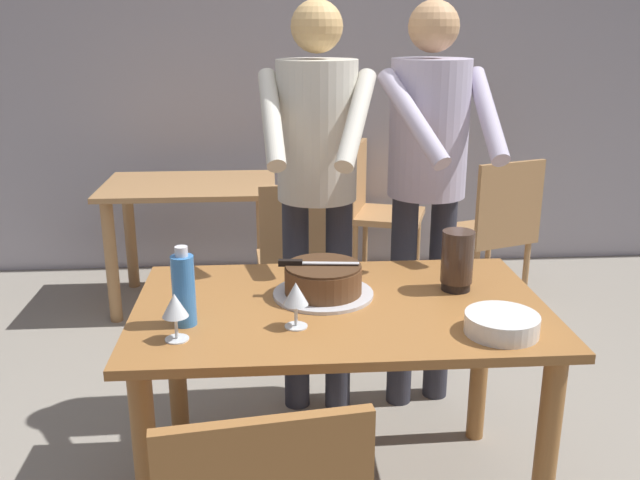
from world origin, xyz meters
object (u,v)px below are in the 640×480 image
background_chair_0 (302,257)px  wine_glass_near (296,295)px  wine_glass_far (175,307)px  background_chair_2 (493,227)px  plate_stack (502,324)px  person_cutting_cake (317,169)px  hurricane_lamp (457,260)px  cake_knife (302,263)px  background_chair_1 (377,206)px  water_bottle (184,289)px  person_standing_beside (428,165)px  main_dining_table (340,339)px  background_table (191,210)px  cake_on_platter (323,281)px

background_chair_0 → wine_glass_near: bearing=-93.4°
wine_glass_far → background_chair_2: 2.52m
plate_stack → wine_glass_far: wine_glass_far is taller
plate_stack → person_cutting_cake: bearing=119.0°
person_cutting_cake → wine_glass_far: bearing=-118.6°
hurricane_lamp → background_chair_0: bearing=112.9°
cake_knife → background_chair_1: 2.27m
wine_glass_near → water_bottle: 0.34m
plate_stack → person_standing_beside: 0.96m
main_dining_table → background_chair_1: (0.47, 2.24, -0.13)m
main_dining_table → background_chair_2: bearing=57.7°
wine_glass_near → hurricane_lamp: 0.62m
main_dining_table → background_table: bearing=110.1°
background_table → background_chair_1: size_ratio=1.11×
cake_knife → person_cutting_cake: person_cutting_cake is taller
background_chair_0 → water_bottle: bearing=-107.2°
main_dining_table → hurricane_lamp: size_ratio=6.41×
person_cutting_cake → water_bottle: bearing=-121.2°
cake_on_platter → hurricane_lamp: (0.46, 0.02, 0.06)m
cake_knife → background_table: cake_knife is taller
wine_glass_near → person_cutting_cake: (0.12, 0.79, 0.22)m
cake_on_platter → hurricane_lamp: size_ratio=1.62×
background_chair_1 → wine_glass_near: bearing=-104.5°
main_dining_table → wine_glass_far: wine_glass_far is taller
plate_stack → background_table: 2.46m
cake_on_platter → wine_glass_near: (-0.10, -0.25, 0.05)m
person_standing_beside → background_chair_0: bearing=130.3°
wine_glass_far → cake_on_platter: bearing=34.5°
cake_on_platter → background_chair_1: size_ratio=0.38×
background_chair_0 → hurricane_lamp: bearing=-67.1°
main_dining_table → plate_stack: bearing=-29.6°
background_table → person_cutting_cake: bearing=-62.6°
main_dining_table → hurricane_lamp: bearing=13.7°
water_bottle → hurricane_lamp: 0.93m
cake_on_platter → water_bottle: size_ratio=1.36×
cake_on_platter → person_cutting_cake: size_ratio=0.20×
hurricane_lamp → cake_on_platter: bearing=-177.2°
background_chair_0 → wine_glass_far: bearing=-106.5°
cake_on_platter → background_table: (-0.65, 1.83, -0.22)m
cake_knife → background_chair_2: bearing=53.5°
plate_stack → person_standing_beside: bearing=91.8°
main_dining_table → cake_knife: cake_knife is taller
cake_knife → water_bottle: size_ratio=1.08×
cake_on_platter → person_cutting_cake: bearing=88.3°
hurricane_lamp → background_table: size_ratio=0.21×
plate_stack → wine_glass_near: bearing=171.7°
wine_glass_far → hurricane_lamp: size_ratio=0.69×
wine_glass_near → background_chair_0: 1.45m
hurricane_lamp → person_standing_beside: size_ratio=0.12×
person_cutting_cake → background_chair_0: (-0.03, 0.61, -0.58)m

